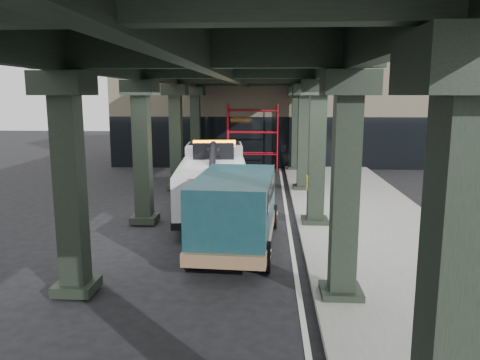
% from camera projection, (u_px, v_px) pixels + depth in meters
% --- Properties ---
extents(ground, '(90.00, 90.00, 0.00)m').
position_uv_depth(ground, '(236.00, 243.00, 14.48)').
color(ground, black).
rests_on(ground, ground).
extents(sidewalk, '(5.00, 40.00, 0.15)m').
position_uv_depth(sidewalk, '(370.00, 225.00, 16.17)').
color(sidewalk, gray).
rests_on(sidewalk, ground).
extents(lane_stripe, '(0.12, 38.00, 0.01)m').
position_uv_depth(lane_stripe, '(289.00, 226.00, 16.35)').
color(lane_stripe, silver).
rests_on(lane_stripe, ground).
extents(viaduct, '(7.40, 32.00, 6.40)m').
position_uv_depth(viaduct, '(228.00, 66.00, 15.50)').
color(viaduct, black).
rests_on(viaduct, ground).
extents(building, '(22.00, 10.00, 8.00)m').
position_uv_depth(building, '(283.00, 102.00, 33.29)').
color(building, '#C6B793').
rests_on(building, ground).
extents(scaffolding, '(3.08, 0.88, 4.00)m').
position_uv_depth(scaffolding, '(253.00, 135.00, 28.49)').
color(scaffolding, red).
rests_on(scaffolding, ground).
extents(tow_truck, '(3.10, 8.58, 2.76)m').
position_uv_depth(tow_truck, '(214.00, 177.00, 18.22)').
color(tow_truck, black).
rests_on(tow_truck, ground).
extents(towed_van, '(2.52, 5.71, 2.27)m').
position_uv_depth(towed_van, '(236.00, 209.00, 13.70)').
color(towed_van, '#11353C').
rests_on(towed_van, ground).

